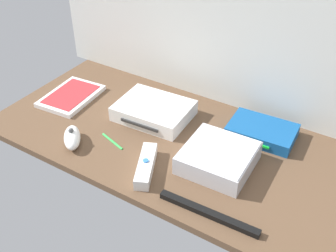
# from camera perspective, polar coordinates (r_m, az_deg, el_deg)

# --- Properties ---
(ground_plane) EXTENTS (1.00, 0.48, 0.02)m
(ground_plane) POSITION_cam_1_polar(r_m,az_deg,el_deg) (1.14, 0.00, -2.02)
(ground_plane) COLOR brown
(ground_plane) RESTS_ON ground
(game_console) EXTENTS (0.22, 0.17, 0.04)m
(game_console) POSITION_cam_1_polar(r_m,az_deg,el_deg) (1.21, -1.98, 2.14)
(game_console) COLOR white
(game_console) RESTS_ON ground_plane
(mini_computer) EXTENTS (0.18, 0.18, 0.05)m
(mini_computer) POSITION_cam_1_polar(r_m,az_deg,el_deg) (1.04, 7.00, -4.36)
(mini_computer) COLOR silver
(mini_computer) RESTS_ON ground_plane
(game_case) EXTENTS (0.15, 0.20, 0.02)m
(game_case) POSITION_cam_1_polar(r_m,az_deg,el_deg) (1.34, -13.31, 4.07)
(game_case) COLOR white
(game_case) RESTS_ON ground_plane
(network_router) EXTENTS (0.19, 0.13, 0.03)m
(network_router) POSITION_cam_1_polar(r_m,az_deg,el_deg) (1.16, 12.90, -0.73)
(network_router) COLOR #145193
(network_router) RESTS_ON ground_plane
(remote_wand) EXTENTS (0.10, 0.15, 0.03)m
(remote_wand) POSITION_cam_1_polar(r_m,az_deg,el_deg) (1.03, -3.08, -5.53)
(remote_wand) COLOR white
(remote_wand) RESTS_ON ground_plane
(remote_nunchuk) EXTENTS (0.10, 0.10, 0.05)m
(remote_nunchuk) POSITION_cam_1_polar(r_m,az_deg,el_deg) (1.14, -13.17, -1.56)
(remote_nunchuk) COLOR white
(remote_nunchuk) RESTS_ON ground_plane
(sensor_bar) EXTENTS (0.24, 0.03, 0.01)m
(sensor_bar) POSITION_cam_1_polar(r_m,az_deg,el_deg) (0.93, 5.62, -11.96)
(sensor_bar) COLOR black
(sensor_bar) RESTS_ON ground_plane
(stylus_pen) EXTENTS (0.09, 0.03, 0.01)m
(stylus_pen) POSITION_cam_1_polar(r_m,az_deg,el_deg) (1.13, -7.74, -2.02)
(stylus_pen) COLOR green
(stylus_pen) RESTS_ON ground_plane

